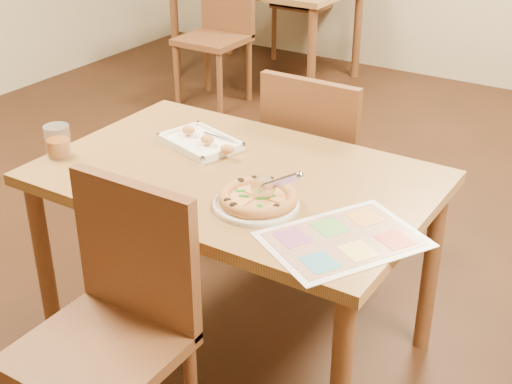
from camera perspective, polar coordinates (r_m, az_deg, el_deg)
The scene contains 10 objects.
dining_table at distance 2.42m, azimuth -1.59°, elevation -0.26°, with size 1.30×0.85×0.72m.
chair_near at distance 2.06m, azimuth -10.99°, elevation -8.53°, with size 0.42×0.42×0.47m.
chair_far at distance 2.92m, azimuth 5.00°, elevation 3.19°, with size 0.42×0.42×0.47m.
bg_chair_near at distance 5.01m, azimuth -2.89°, elevation 13.60°, with size 0.42×0.42×0.47m.
plate at distance 2.17m, azimuth 0.00°, elevation -1.01°, with size 0.26×0.26×0.01m, color silver.
pizza at distance 2.17m, azimuth 0.15°, elevation -0.46°, with size 0.25×0.25×0.04m.
pizza_cutter at distance 2.13m, azimuth 1.57°, elevation 0.69°, with size 0.13×0.09×0.09m.
appetizer_tray at distance 2.59m, azimuth -4.37°, elevation 3.97°, with size 0.34×0.27×0.05m.
glass_tumbler at distance 2.58m, azimuth -15.55°, elevation 3.82°, with size 0.09×0.09×0.11m.
menu at distance 2.02m, azimuth 7.00°, elevation -3.78°, with size 0.31×0.43×0.01m, color silver.
Camera 1 is at (1.20, -1.78, 1.76)m, focal length 50.00 mm.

